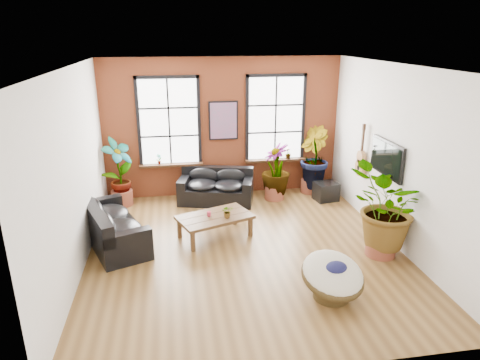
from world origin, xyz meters
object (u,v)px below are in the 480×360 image
Objects in this scene: coffee_table at (215,218)px; papasan_chair at (333,276)px; sofa_back at (216,187)px; sofa_left at (111,226)px.

coffee_table is 1.34× the size of papasan_chair.
coffee_table is at bearing 107.39° from papasan_chair.
sofa_back is 2.00m from coffee_table.
papasan_chair is at bearing -145.39° from sofa_left.
papasan_chair reaches higher than coffee_table.
sofa_left reaches higher than coffee_table.
sofa_left reaches higher than papasan_chair.
sofa_back reaches higher than papasan_chair.
papasan_chair is at bearing -58.39° from sofa_back.
sofa_left is at bearing -125.78° from sofa_back.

